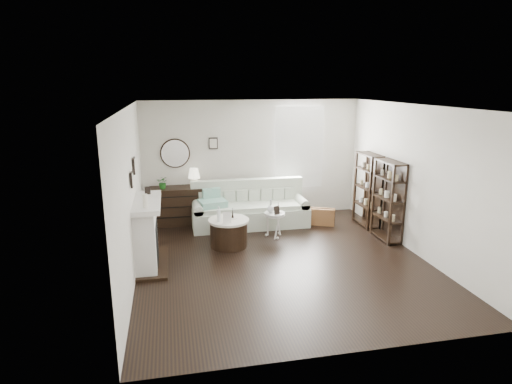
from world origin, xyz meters
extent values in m
plane|color=black|center=(0.00, 0.00, 0.00)|extent=(5.50, 5.50, 0.00)
plane|color=white|center=(0.00, 0.00, 2.70)|extent=(5.50, 5.50, 0.00)
plane|color=beige|center=(0.00, 2.75, 1.35)|extent=(5.00, 0.00, 5.00)
plane|color=beige|center=(0.00, -2.75, 1.35)|extent=(5.00, 0.00, 5.00)
plane|color=beige|center=(-2.50, 0.00, 1.35)|extent=(0.00, 5.50, 5.50)
plane|color=beige|center=(2.50, 0.00, 1.35)|extent=(0.00, 5.50, 5.50)
cube|color=white|center=(1.10, 2.73, 1.60)|extent=(1.00, 0.02, 1.80)
cube|color=white|center=(1.10, 2.67, 1.60)|extent=(1.15, 0.02, 1.90)
cylinder|color=silver|center=(-1.75, 2.72, 1.55)|extent=(0.60, 0.03, 0.60)
cube|color=black|center=(-0.90, 2.72, 1.75)|extent=(0.20, 0.03, 0.26)
cube|color=silver|center=(-2.33, 0.30, 0.55)|extent=(0.34, 1.20, 1.10)
cube|color=black|center=(-2.30, 0.30, 0.40)|extent=(0.30, 0.65, 0.70)
cube|color=silver|center=(-2.28, 0.30, 1.12)|extent=(0.44, 1.35, 0.08)
cube|color=black|center=(-2.25, 0.30, 0.03)|extent=(0.50, 1.40, 0.05)
cylinder|color=beige|center=(-2.28, -0.15, 1.27)|extent=(0.08, 0.08, 0.22)
cube|color=black|center=(-2.28, 0.70, 1.23)|extent=(0.10, 0.03, 0.14)
cube|color=black|center=(-2.47, -0.05, 1.60)|extent=(0.03, 0.18, 0.24)
cube|color=black|center=(-2.47, 0.60, 1.70)|extent=(0.03, 0.22, 0.28)
cube|color=black|center=(2.33, 1.55, 0.80)|extent=(0.30, 0.80, 1.60)
cylinder|color=beige|center=(2.31, 1.30, 0.52)|extent=(0.08, 0.08, 0.11)
cylinder|color=beige|center=(2.31, 1.55, 0.52)|extent=(0.08, 0.08, 0.11)
cylinder|color=beige|center=(2.31, 1.80, 0.52)|extent=(0.08, 0.08, 0.11)
cylinder|color=beige|center=(2.31, 1.30, 0.92)|extent=(0.08, 0.08, 0.11)
cylinder|color=beige|center=(2.31, 1.55, 0.92)|extent=(0.08, 0.08, 0.11)
cylinder|color=beige|center=(2.31, 1.80, 0.92)|extent=(0.08, 0.08, 0.11)
cylinder|color=beige|center=(2.31, 1.30, 1.32)|extent=(0.08, 0.08, 0.11)
cylinder|color=beige|center=(2.31, 1.55, 1.32)|extent=(0.08, 0.08, 0.11)
cylinder|color=beige|center=(2.31, 1.80, 1.32)|extent=(0.08, 0.08, 0.11)
cube|color=black|center=(2.33, 0.65, 0.80)|extent=(0.30, 0.80, 1.60)
cylinder|color=beige|center=(2.31, 0.40, 0.52)|extent=(0.08, 0.08, 0.11)
cylinder|color=beige|center=(2.31, 0.65, 0.52)|extent=(0.08, 0.08, 0.11)
cylinder|color=beige|center=(2.31, 0.90, 0.52)|extent=(0.08, 0.08, 0.11)
cylinder|color=beige|center=(2.31, 0.40, 0.92)|extent=(0.08, 0.08, 0.11)
cylinder|color=beige|center=(2.31, 0.65, 0.92)|extent=(0.08, 0.08, 0.11)
cylinder|color=beige|center=(2.31, 0.90, 0.92)|extent=(0.08, 0.08, 0.11)
cylinder|color=beige|center=(2.31, 0.40, 1.32)|extent=(0.08, 0.08, 0.11)
cylinder|color=beige|center=(2.31, 0.65, 1.32)|extent=(0.08, 0.08, 0.11)
cylinder|color=beige|center=(2.31, 0.90, 1.32)|extent=(0.08, 0.08, 0.11)
cube|color=#A0AB99|center=(-0.20, 2.00, 0.20)|extent=(2.52, 0.87, 0.41)
cube|color=#A0AB99|center=(-0.20, 1.97, 0.46)|extent=(2.18, 0.70, 0.10)
cube|color=#A0AB99|center=(-0.20, 2.34, 0.59)|extent=(2.52, 0.19, 0.78)
cube|color=#A0AB99|center=(-1.34, 2.00, 0.25)|extent=(0.21, 0.82, 0.50)
cube|color=#A0AB99|center=(0.94, 2.00, 0.25)|extent=(0.21, 0.82, 0.50)
cube|color=#23825B|center=(-1.02, 1.95, 0.57)|extent=(0.63, 0.55, 0.14)
cube|color=brown|center=(1.37, 1.74, 0.19)|extent=(0.59, 0.40, 0.38)
cube|color=black|center=(-1.73, 2.47, 0.42)|extent=(1.25, 0.52, 0.83)
cube|color=black|center=(-1.73, 2.20, 0.23)|extent=(1.20, 0.01, 0.02)
cube|color=black|center=(-1.73, 2.20, 0.46)|extent=(1.20, 0.01, 0.02)
cube|color=black|center=(-1.73, 2.20, 0.69)|extent=(1.20, 0.01, 0.01)
imported|color=#1B5718|center=(-2.04, 2.42, 0.97)|extent=(0.29, 0.27, 0.27)
cylinder|color=black|center=(-0.83, 0.89, 0.25)|extent=(0.71, 0.71, 0.50)
cylinder|color=beige|center=(-0.83, 0.89, 0.52)|extent=(0.78, 0.78, 0.04)
cylinder|color=white|center=(0.15, 1.21, 0.50)|extent=(0.42, 0.42, 0.03)
cylinder|color=silver|center=(0.15, 1.21, 0.47)|extent=(0.43, 0.43, 0.02)
cylinder|color=silver|center=(0.15, 1.21, 0.24)|extent=(0.03, 0.03, 0.48)
cylinder|color=silver|center=(-1.02, 0.80, 0.69)|extent=(0.07, 0.07, 0.29)
cube|color=silver|center=(-0.88, 0.70, 0.64)|extent=(0.15, 0.06, 0.20)
cube|color=black|center=(0.17, 1.10, 0.60)|extent=(0.14, 0.09, 0.17)
camera|label=1|loc=(-1.86, -6.82, 3.08)|focal=30.00mm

